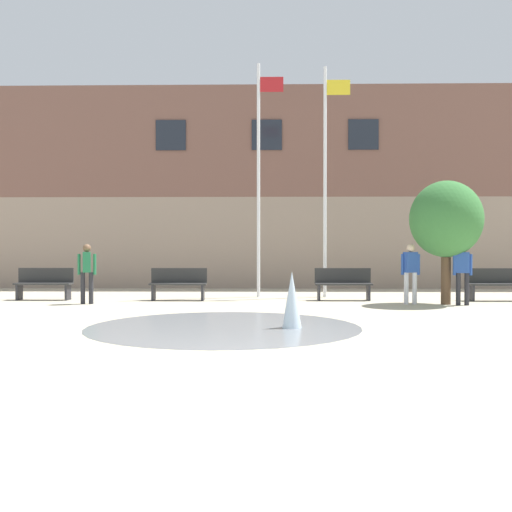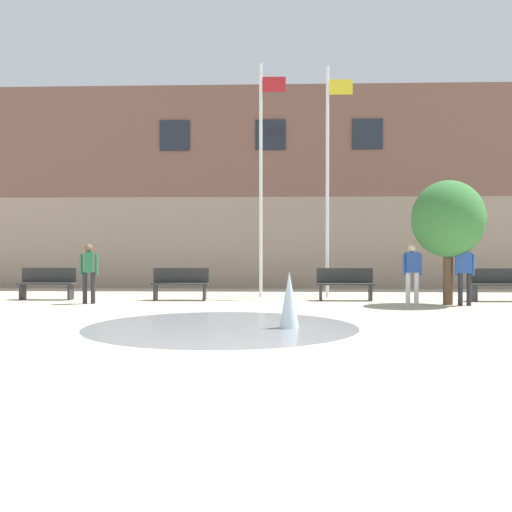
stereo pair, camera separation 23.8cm
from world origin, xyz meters
name	(u,v)px [view 2 (the right image)]	position (x,y,z in m)	size (l,w,h in m)	color
ground_plane	(255,371)	(0.00, 0.00, 0.00)	(100.00, 100.00, 0.00)	#BCB299
library_building	(271,194)	(0.00, 17.55, 3.72)	(36.00, 6.05, 7.43)	gray
splash_fountain	(249,316)	(-0.27, 3.93, 0.22)	(5.16, 5.16, 1.06)	gray
park_bench_far_left	(47,283)	(-6.36, 9.71, 0.48)	(1.60, 0.44, 0.91)	#28282D
park_bench_left_of_flagpoles	(180,283)	(-2.50, 9.67, 0.48)	(1.60, 0.44, 0.91)	#28282D
park_bench_center	(345,283)	(2.18, 9.75, 0.48)	(1.60, 0.44, 0.91)	#28282D
park_bench_near_trashcan	(499,284)	(6.46, 9.68, 0.48)	(1.60, 0.44, 0.91)	#28282D
adult_watching	(465,269)	(5.09, 8.32, 0.93)	(0.50, 0.31, 1.59)	#28282D
adult_in_red	(89,269)	(-4.76, 8.50, 0.93)	(0.50, 0.38, 1.59)	#28282D
teen_by_trashcan	(412,269)	(3.81, 8.58, 0.93)	(0.50, 0.31, 1.59)	silver
flagpole_left	(262,173)	(-0.21, 10.82, 3.76)	(0.80, 0.10, 7.04)	silver
flagpole_right	(329,174)	(1.80, 10.82, 3.71)	(0.80, 0.10, 6.94)	silver
street_tree_near_building	(448,220)	(4.72, 8.54, 2.23)	(1.89, 1.89, 3.25)	brown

